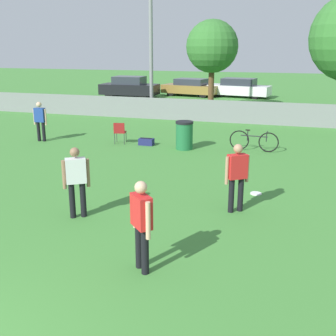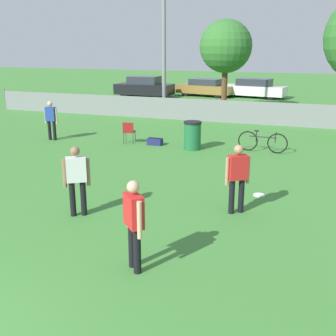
# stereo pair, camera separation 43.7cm
# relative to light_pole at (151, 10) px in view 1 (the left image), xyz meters

# --- Properties ---
(fence_backline) EXTENTS (26.15, 0.07, 1.21)m
(fence_backline) POSITION_rel_light_pole_xyz_m (3.33, -1.15, -4.89)
(fence_backline) COLOR gray
(fence_backline) RESTS_ON ground_plane
(light_pole) EXTENTS (0.90, 0.36, 9.32)m
(light_pole) POSITION_rel_light_pole_xyz_m (0.00, 0.00, 0.00)
(light_pole) COLOR gray
(light_pole) RESTS_ON ground_plane
(tree_near_pole) EXTENTS (2.89, 2.89, 5.09)m
(tree_near_pole) POSITION_rel_light_pole_xyz_m (2.84, 2.14, -1.82)
(tree_near_pole) COLOR brown
(tree_near_pole) RESTS_ON ground_plane
(player_receiver_white) EXTENTS (0.51, 0.42, 1.59)m
(player_receiver_white) POSITION_rel_light_pole_xyz_m (3.14, -14.01, -4.52)
(player_receiver_white) COLOR black
(player_receiver_white) RESTS_ON ground_plane
(player_thrower_red) EXTENTS (0.46, 0.46, 1.59)m
(player_thrower_red) POSITION_rel_light_pole_xyz_m (5.31, -15.76, -4.52)
(player_thrower_red) COLOR black
(player_thrower_red) RESTS_ON ground_plane
(player_defender_red) EXTENTS (0.49, 0.43, 1.59)m
(player_defender_red) POSITION_rel_light_pole_xyz_m (6.43, -12.66, -4.52)
(player_defender_red) COLOR black
(player_defender_red) RESTS_ON ground_plane
(spectator_in_blue) EXTENTS (0.57, 0.24, 1.57)m
(spectator_in_blue) POSITION_rel_light_pole_xyz_m (-2.05, -7.48, -4.54)
(spectator_in_blue) COLOR black
(spectator_in_blue) RESTS_ON ground_plane
(frisbee_disc) EXTENTS (0.29, 0.29, 0.03)m
(frisbee_disc) POSITION_rel_light_pole_xyz_m (6.77, -11.32, -5.42)
(frisbee_disc) COLOR white
(frisbee_disc) RESTS_ON ground_plane
(folding_chair_sideline) EXTENTS (0.50, 0.50, 0.84)m
(folding_chair_sideline) POSITION_rel_light_pole_xyz_m (1.13, -6.99, -4.94)
(folding_chair_sideline) COLOR #333338
(folding_chair_sideline) RESTS_ON ground_plane
(bicycle_sideline) EXTENTS (1.77, 0.44, 0.77)m
(bicycle_sideline) POSITION_rel_light_pole_xyz_m (6.21, -6.65, -5.06)
(bicycle_sideline) COLOR black
(bicycle_sideline) RESTS_ON ground_plane
(trash_bin) EXTENTS (0.65, 0.65, 1.03)m
(trash_bin) POSITION_rel_light_pole_xyz_m (3.74, -7.11, -4.92)
(trash_bin) COLOR #1E6638
(trash_bin) RESTS_ON ground_plane
(gear_bag_sideline) EXTENTS (0.56, 0.31, 0.28)m
(gear_bag_sideline) POSITION_rel_light_pole_xyz_m (2.18, -6.90, -5.31)
(gear_bag_sideline) COLOR navy
(gear_bag_sideline) RESTS_ON ground_plane
(parked_car_dark) EXTENTS (4.25, 1.91, 1.51)m
(parked_car_dark) POSITION_rel_light_pole_xyz_m (-4.38, 7.58, -4.71)
(parked_car_dark) COLOR black
(parked_car_dark) RESTS_ON ground_plane
(parked_car_tan) EXTENTS (4.50, 2.48, 1.29)m
(parked_car_tan) POSITION_rel_light_pole_xyz_m (-0.20, 9.62, -4.79)
(parked_car_tan) COLOR black
(parked_car_tan) RESTS_ON ground_plane
(parked_car_white) EXTENTS (4.78, 2.36, 1.38)m
(parked_car_white) POSITION_rel_light_pole_xyz_m (3.37, 9.89, -4.77)
(parked_car_white) COLOR black
(parked_car_white) RESTS_ON ground_plane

